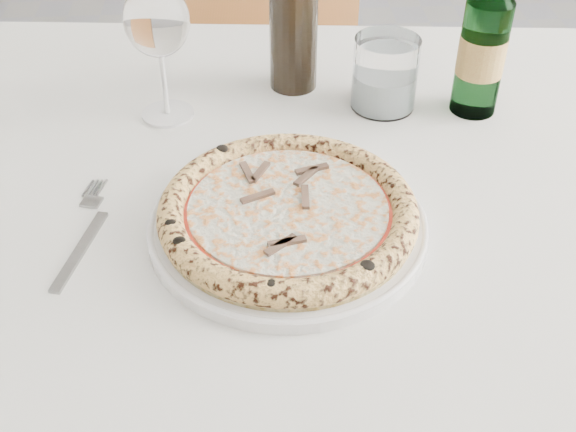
# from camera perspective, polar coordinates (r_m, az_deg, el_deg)

# --- Properties ---
(dining_table) EXTENTS (1.56, 1.01, 0.76)m
(dining_table) POSITION_cam_1_polar(r_m,az_deg,el_deg) (0.93, -0.41, -1.16)
(dining_table) COLOR brown
(dining_table) RESTS_ON floor
(chair_far) EXTENTS (0.51, 0.51, 0.93)m
(chair_far) POSITION_cam_1_polar(r_m,az_deg,el_deg) (1.62, 0.11, 11.90)
(chair_far) COLOR brown
(chair_far) RESTS_ON floor
(plate) EXTENTS (0.31, 0.31, 0.02)m
(plate) POSITION_cam_1_polar(r_m,az_deg,el_deg) (0.80, -0.00, -0.62)
(plate) COLOR white
(plate) RESTS_ON dining_table
(pizza) EXTENTS (0.28, 0.28, 0.03)m
(pizza) POSITION_cam_1_polar(r_m,az_deg,el_deg) (0.79, -0.00, 0.35)
(pizza) COLOR tan
(pizza) RESTS_ON plate
(fork) EXTENTS (0.04, 0.18, 0.00)m
(fork) POSITION_cam_1_polar(r_m,az_deg,el_deg) (0.83, -15.81, -1.35)
(fork) COLOR gray
(fork) RESTS_ON dining_table
(wine_glass) EXTENTS (0.08, 0.08, 0.19)m
(wine_glass) POSITION_cam_1_polar(r_m,az_deg,el_deg) (0.95, -10.32, 14.78)
(wine_glass) COLOR silver
(wine_glass) RESTS_ON dining_table
(tumbler) EXTENTS (0.09, 0.09, 0.10)m
(tumbler) POSITION_cam_1_polar(r_m,az_deg,el_deg) (1.01, 7.64, 10.76)
(tumbler) COLOR white
(tumbler) RESTS_ON dining_table
(beer_bottle) EXTENTS (0.06, 0.06, 0.24)m
(beer_bottle) POSITION_cam_1_polar(r_m,az_deg,el_deg) (1.00, 15.19, 12.94)
(beer_bottle) COLOR #396940
(beer_bottle) RESTS_ON dining_table
(wine_bottle) EXTENTS (0.07, 0.07, 0.28)m
(wine_bottle) POSITION_cam_1_polar(r_m,az_deg,el_deg) (1.02, 0.45, 16.11)
(wine_bottle) COLOR black
(wine_bottle) RESTS_ON dining_table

